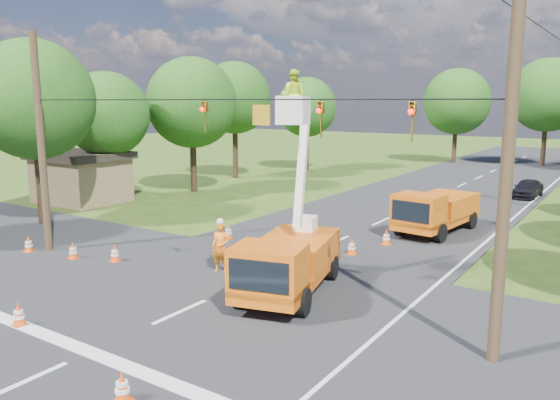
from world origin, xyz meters
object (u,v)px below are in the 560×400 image
Objects in this scene: traffic_cone_8 at (228,232)px; tree_left_d at (192,103)px; tree_left_f at (307,107)px; traffic_cone_6 at (29,244)px; traffic_cone_4 at (115,253)px; bucket_truck at (288,249)px; tree_left_e at (235,98)px; second_truck at (435,211)px; shed at (81,176)px; ground_worker at (221,247)px; traffic_cone_3 at (386,237)px; traffic_cone_2 at (352,247)px; traffic_cone_5 at (73,251)px; tree_far_b at (548,95)px; traffic_cone_7 at (501,219)px; tree_left_c at (106,115)px; tree_left_b at (34,100)px; tree_far_a at (457,102)px; pole_left at (41,145)px; traffic_cone_0 at (19,315)px; traffic_cone_1 at (122,387)px; pole_right_near at (508,152)px; distant_car at (527,188)px.

traffic_cone_8 is 0.08× the size of tree_left_d.
traffic_cone_8 is 0.08× the size of tree_left_f.
traffic_cone_4 is at bearing 14.38° from traffic_cone_6.
bucket_truck is 0.77× the size of tree_left_e.
shed is (-21.09, -4.15, 0.52)m from second_truck.
ground_worker reaches higher than traffic_cone_3.
traffic_cone_5 is (-9.02, -6.75, 0.00)m from traffic_cone_2.
traffic_cone_7 is at bearing -85.39° from tree_far_b.
tree_far_b reaches higher than tree_left_d.
tree_left_c is 21.07m from tree_left_f.
tree_left_b is at bearing -164.84° from traffic_cone_8.
tree_far_a reaches higher than tree_left_c.
tree_far_a is (-6.81, 41.83, 4.66)m from bucket_truck.
traffic_cone_6 is (-2.42, -0.40, 0.00)m from traffic_cone_5.
traffic_cone_4 is 1.00× the size of traffic_cone_6.
tree_left_d is (-7.45, 15.23, 5.77)m from traffic_cone_5.
traffic_cone_8 is (-6.44, -3.06, 0.00)m from traffic_cone_3.
traffic_cone_3 is (-1.06, -3.35, -0.74)m from second_truck.
tree_far_b is at bearing 94.61° from traffic_cone_7.
traffic_cone_4 is 1.00× the size of traffic_cone_7.
traffic_cone_2 is at bearing -99.40° from second_truck.
bucket_truck reaches higher than traffic_cone_6.
traffic_cone_3 is 36.79m from tree_far_b.
shed is (-20.03, -0.79, 1.26)m from traffic_cone_3.
traffic_cone_3 is 1.00× the size of traffic_cone_6.
pole_left reaches higher than traffic_cone_7.
tree_left_c is (-7.00, 9.00, 0.94)m from pole_left.
shed is 0.58× the size of tree_left_e.
traffic_cone_0 is at bearing -111.11° from traffic_cone_2.
tree_left_f is at bearing -139.88° from tree_far_b.
tree_left_e is (-18.27, 15.47, 6.13)m from traffic_cone_2.
tree_left_c is 0.87× the size of tree_left_d.
traffic_cone_8 is 8.72m from pole_left.
traffic_cone_1 is at bearing -97.59° from traffic_cone_7.
shed is (-19.81, 6.83, 0.09)m from bucket_truck.
tree_left_e is at bearing 106.80° from traffic_cone_6.
pole_right_near is at bearing -53.66° from traffic_cone_3.
traffic_cone_6 is 12.69m from tree_left_c.
traffic_cone_0 is (-6.16, -17.37, -0.74)m from second_truck.
tree_far_b reaches higher than traffic_cone_8.
shed is 0.59× the size of tree_left_b.
bucket_truck is 11.76m from pole_left.
bucket_truck reaches higher than ground_worker.
tree_left_d is (-16.47, 8.47, 5.77)m from traffic_cone_2.
tree_far_a is at bearing 98.61° from traffic_cone_1.
traffic_cone_3 and traffic_cone_5 have the same top height.
distant_car is at bearing 64.18° from traffic_cone_8.
tree_far_b is at bearing 74.13° from traffic_cone_6.
traffic_cone_5 and traffic_cone_6 have the same top height.
tree_left_d is (-17.46, 21.26, 5.77)m from traffic_cone_1.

